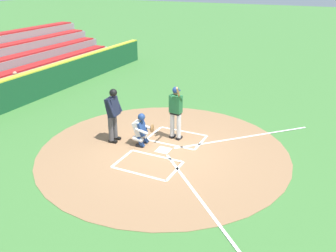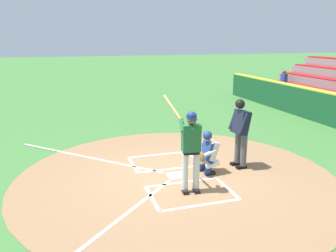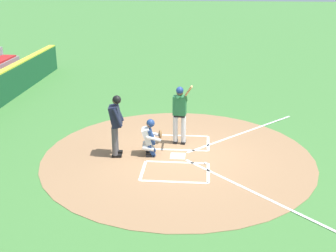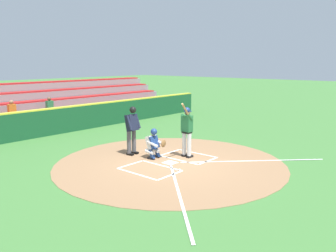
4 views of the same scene
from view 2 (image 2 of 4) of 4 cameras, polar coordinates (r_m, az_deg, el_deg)
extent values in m
plane|color=#427A38|center=(8.67, 1.38, -8.38)|extent=(120.00, 120.00, 0.00)
cylinder|color=#99704C|center=(8.67, 1.38, -8.35)|extent=(8.00, 8.00, 0.01)
cube|color=white|center=(8.67, 1.38, -8.29)|extent=(0.44, 0.44, 0.01)
cube|color=white|center=(8.11, 9.92, -10.21)|extent=(1.20, 0.08, 0.01)
cube|color=white|center=(7.52, -2.70, -12.04)|extent=(1.20, 0.08, 0.01)
cube|color=white|center=(8.28, 2.37, -9.45)|extent=(0.08, 1.80, 0.01)
cube|color=white|center=(7.27, 5.59, -13.10)|extent=(0.08, 1.80, 0.01)
cube|color=white|center=(9.87, 4.43, -5.41)|extent=(1.20, 0.08, 0.01)
cube|color=white|center=(9.40, -5.91, -6.50)|extent=(1.20, 0.08, 0.01)
cube|color=white|center=(9.06, 0.47, -7.24)|extent=(0.08, 1.80, 0.01)
cube|color=white|center=(10.14, -1.57, -4.83)|extent=(0.08, 1.80, 0.01)
cube|color=white|center=(10.25, -13.69, -5.04)|extent=(3.73, 3.73, 0.01)
cube|color=white|center=(6.44, -11.12, -17.25)|extent=(3.73, 3.73, 0.01)
cylinder|color=silver|center=(7.67, 4.76, -7.54)|extent=(0.15, 0.15, 0.84)
cube|color=black|center=(7.82, 4.77, -10.74)|extent=(0.27, 0.15, 0.09)
cylinder|color=silver|center=(7.61, 2.86, -7.69)|extent=(0.15, 0.15, 0.84)
cube|color=black|center=(7.76, 2.88, -10.91)|extent=(0.27, 0.15, 0.09)
cube|color=black|center=(7.48, 3.87, -4.28)|extent=(0.26, 0.36, 0.10)
cube|color=#236638|center=(7.38, 3.92, -2.00)|extent=(0.28, 0.42, 0.60)
sphere|color=brown|center=(7.26, 4.01, 1.05)|extent=(0.21, 0.21, 0.21)
sphere|color=navy|center=(7.26, 3.98, 1.63)|extent=(0.23, 0.23, 0.23)
cube|color=navy|center=(7.17, 4.19, 1.16)|extent=(0.13, 0.18, 0.02)
cylinder|color=#236638|center=(7.36, 3.97, 0.20)|extent=(0.44, 0.14, 0.21)
cylinder|color=#236638|center=(7.31, 2.38, 0.13)|extent=(0.27, 0.12, 0.29)
cylinder|color=#AD7F4C|center=(7.56, 0.83, 2.96)|extent=(0.71, 0.29, 0.53)
cylinder|color=#AD7F4C|center=(7.35, 2.41, 0.68)|extent=(0.09, 0.10, 0.08)
cube|color=black|center=(8.77, 7.08, -7.92)|extent=(0.15, 0.27, 0.09)
cube|color=navy|center=(8.69, 6.88, -7.01)|extent=(0.15, 0.25, 0.37)
cylinder|color=silver|center=(8.71, 7.47, -6.42)|extent=(0.19, 0.37, 0.21)
cube|color=black|center=(9.03, 6.06, -7.22)|extent=(0.15, 0.27, 0.09)
cube|color=navy|center=(8.95, 5.86, -6.33)|extent=(0.15, 0.25, 0.37)
cylinder|color=silver|center=(8.97, 6.43, -5.76)|extent=(0.19, 0.37, 0.21)
cube|color=silver|center=(8.73, 7.07, -3.99)|extent=(0.44, 0.40, 0.52)
cube|color=navy|center=(8.68, 6.44, -4.08)|extent=(0.44, 0.26, 0.46)
sphere|color=#9E7051|center=(8.59, 6.74, -1.71)|extent=(0.21, 0.21, 0.21)
sphere|color=navy|center=(8.57, 6.63, -1.60)|extent=(0.24, 0.24, 0.24)
cylinder|color=silver|center=(8.49, 6.75, -4.66)|extent=(0.14, 0.46, 0.20)
cylinder|color=silver|center=(8.82, 5.46, -3.88)|extent=(0.14, 0.46, 0.20)
ellipsoid|color=brown|center=(8.41, 5.56, -5.04)|extent=(0.29, 0.13, 0.28)
cylinder|color=#4C4C51|center=(9.18, 12.62, -4.03)|extent=(0.16, 0.16, 0.86)
cube|color=black|center=(9.31, 12.20, -6.78)|extent=(0.16, 0.29, 0.09)
cylinder|color=#4C4C51|center=(9.40, 11.65, -3.54)|extent=(0.16, 0.16, 0.86)
cube|color=black|center=(9.52, 11.25, -6.24)|extent=(0.16, 0.29, 0.09)
cube|color=#191E33|center=(9.06, 12.16, 0.63)|extent=(0.47, 0.40, 0.66)
sphere|color=brown|center=(8.94, 12.11, 3.53)|extent=(0.22, 0.22, 0.22)
sphere|color=black|center=(8.93, 12.01, 3.65)|extent=(0.25, 0.25, 0.25)
cylinder|color=#191E33|center=(8.82, 12.62, 0.43)|extent=(0.13, 0.29, 0.56)
cylinder|color=#191E33|center=(9.21, 10.93, 1.10)|extent=(0.13, 0.29, 0.56)
sphere|color=white|center=(8.89, -4.65, -7.58)|extent=(0.07, 0.07, 0.07)
cube|color=#284C9E|center=(20.34, 18.93, 7.67)|extent=(0.36, 0.22, 0.46)
sphere|color=brown|center=(20.31, 19.00, 8.62)|extent=(0.20, 0.20, 0.20)
camera|label=1|loc=(17.02, -25.41, 19.66)|focal=38.18mm
camera|label=3|loc=(19.49, -12.34, 20.00)|focal=46.35mm
camera|label=4|loc=(17.22, -34.87, 12.40)|focal=36.88mm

